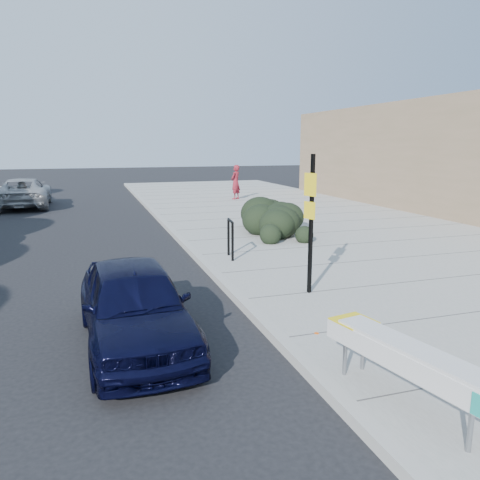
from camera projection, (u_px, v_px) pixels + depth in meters
The scene contains 10 objects.
ground at pixel (243, 306), 9.32m from camera, with size 120.00×120.00×0.00m, color black.
sidewalk_near at pixel (355, 239), 15.66m from camera, with size 11.20×50.00×0.15m, color gray.
curb_near at pixel (191, 250), 13.97m from camera, with size 0.22×50.00×0.17m, color #9E9E99.
bench at pixel (410, 359), 5.43m from camera, with size 0.94×2.48×0.73m.
bike_rack at pixel (230, 235), 12.58m from camera, with size 0.15×0.72×1.05m.
sign_post at pixel (311, 216), 9.40m from camera, with size 0.15×0.32×2.84m.
hedge at pixel (277, 212), 16.24m from camera, with size 1.93×3.86×1.45m, color black.
sedan_navy at pixel (135, 304), 7.43m from camera, with size 1.60×3.98×1.36m, color black.
suv_silver at pixel (24, 193), 24.01m from camera, with size 2.47×5.37×1.49m, color #9FA1A5.
pedestrian at pixel (236, 182), 26.20m from camera, with size 0.70×0.46×1.92m, color maroon.
Camera 1 is at (-2.78, -8.42, 3.17)m, focal length 35.00 mm.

